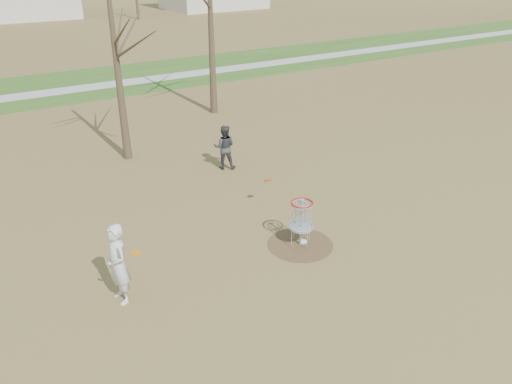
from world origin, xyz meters
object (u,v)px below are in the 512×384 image
Objects in this scene: player_standing at (118,264)px; disc_grounded at (303,242)px; disc_golf_basket at (301,215)px; player_throwing at (224,147)px.

disc_grounded is (5.03, -0.16, -0.96)m from player_standing.
disc_golf_basket is (-0.14, -0.05, 0.89)m from disc_grounded.
player_throwing reaches higher than disc_grounded.
player_throwing is 7.43× the size of disc_grounded.
disc_golf_basket is at bearing 114.30° from player_throwing.
player_standing reaches higher than disc_grounded.
disc_golf_basket is at bearing 79.88° from player_standing.
player_standing is 1.20× the size of player_throwing.
player_standing is 1.45× the size of disc_golf_basket.
player_throwing is at bearing 82.71° from disc_golf_basket.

